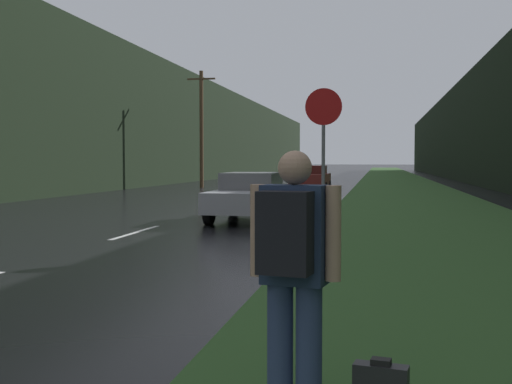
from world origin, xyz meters
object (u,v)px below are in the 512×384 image
Objects in this scene: stop_sign at (323,148)px; car_passing_near at (251,195)px; hitchhiker_with_backpack at (293,267)px; car_passing_far at (311,179)px.

stop_sign is 0.67× the size of car_passing_near.
car_passing_near is at bearing 112.37° from hitchhiker_with_backpack.
hitchhiker_with_backpack is at bearing -86.43° from stop_sign.
hitchhiker_with_backpack is (0.54, -8.71, -0.94)m from stop_sign.
stop_sign is 8.77m from hitchhiker_with_backpack.
stop_sign is 1.78× the size of hitchhiker_with_backpack.
car_passing_far is at bearing 96.57° from stop_sign.
car_passing_far is at bearing 105.69° from hitchhiker_with_backpack.
stop_sign reaches higher than car_passing_far.
hitchhiker_with_backpack is 14.17m from car_passing_near.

